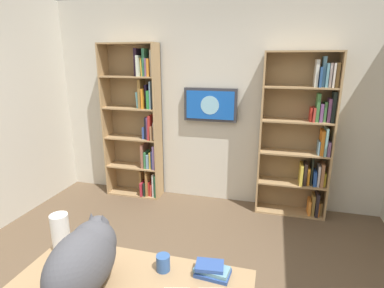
% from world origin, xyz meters
% --- Properties ---
extents(wall_back, '(4.52, 0.06, 2.70)m').
position_xyz_m(wall_back, '(0.00, -2.23, 1.35)').
color(wall_back, beige).
rests_on(wall_back, ground).
extents(bookshelf_left, '(0.85, 0.28, 2.02)m').
position_xyz_m(bookshelf_left, '(-1.19, -2.06, 1.00)').
color(bookshelf_left, tan).
rests_on(bookshelf_left, ground).
extents(bookshelf_right, '(0.79, 0.28, 2.13)m').
position_xyz_m(bookshelf_right, '(0.98, -2.06, 1.04)').
color(bookshelf_right, tan).
rests_on(bookshelf_right, ground).
extents(wall_mounted_tv, '(0.70, 0.07, 0.44)m').
position_xyz_m(wall_mounted_tv, '(-0.00, -2.15, 1.34)').
color(wall_mounted_tv, '#333338').
extents(cat, '(0.30, 0.62, 0.36)m').
position_xyz_m(cat, '(0.11, 0.56, 0.92)').
color(cat, '#4C4C51').
rests_on(cat, desk).
extents(paper_towel_roll, '(0.11, 0.11, 0.26)m').
position_xyz_m(paper_towel_roll, '(0.44, 0.32, 0.87)').
color(paper_towel_roll, white).
rests_on(paper_towel_roll, desk).
extents(coffee_mug, '(0.08, 0.08, 0.10)m').
position_xyz_m(coffee_mug, '(-0.24, 0.33, 0.79)').
color(coffee_mug, '#335999').
rests_on(coffee_mug, desk).
extents(desk_book_stack, '(0.21, 0.14, 0.07)m').
position_xyz_m(desk_book_stack, '(-0.52, 0.29, 0.77)').
color(desk_book_stack, '#2D4C93').
rests_on(desk_book_stack, desk).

